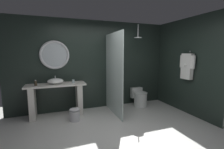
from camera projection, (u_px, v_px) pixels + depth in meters
The scene contains 13 objects.
ground_plane at pixel (118, 137), 3.14m from camera, with size 5.76×5.76×0.00m, color silver.
back_wall_panel at pixel (94, 65), 4.73m from camera, with size 4.80×0.10×2.60m, color #1E2823.
side_wall_right at pixel (184, 66), 4.47m from camera, with size 0.10×2.47×2.60m, color #1E2823.
vanity_counter at pixel (57, 97), 4.15m from camera, with size 1.50×0.51×0.86m.
vessel_sink at pixel (55, 81), 4.10m from camera, with size 0.40×0.33×0.20m.
tumbler_cup at pixel (73, 81), 4.24m from camera, with size 0.07×0.07×0.09m, color silver.
soap_dispenser at pixel (36, 83), 3.89m from camera, with size 0.06×0.06×0.14m.
round_wall_mirror at pixel (55, 55), 4.23m from camera, with size 0.77×0.07×0.77m.
shower_glass_panel at pixel (114, 74), 4.26m from camera, with size 0.02×1.25×2.19m, color silver.
rain_shower_head at pixel (138, 37), 4.68m from camera, with size 0.24×0.24×0.40m.
hanging_bathrobe at pixel (187, 65), 4.20m from camera, with size 0.20×0.47×0.75m.
toilet at pixel (140, 98), 4.96m from camera, with size 0.42×0.57×0.55m.
waste_bin at pixel (75, 114), 3.89m from camera, with size 0.25×0.25×0.32m.
Camera 1 is at (-1.13, -2.72, 1.67)m, focal length 25.30 mm.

